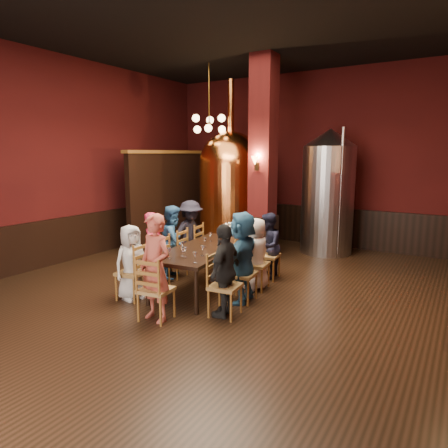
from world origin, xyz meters
The scene contains 39 objects.
room centered at (0.00, 0.00, 2.25)m, with size 10.00×10.02×4.50m.
wainscot_back centered at (0.00, 4.96, 0.50)m, with size 7.90×0.08×1.00m, color black.
wainscot_left centered at (-3.96, 0.00, 0.50)m, with size 0.08×9.90×1.00m, color black.
column centered at (-0.30, 2.80, 2.25)m, with size 0.58×0.58×4.50m, color #420E0E.
partition centered at (-3.20, 3.20, 1.20)m, with size 0.22×3.50×2.40m, color black.
pendant_cluster centered at (-1.80, 2.90, 3.10)m, with size 0.90×0.90×1.70m, color #A57226, non-canonical shape.
sconce_column centered at (-0.30, 2.50, 2.20)m, with size 0.20×0.20×0.36m, color black, non-canonical shape.
dining_table centered at (-0.26, 0.40, 0.69)m, with size 1.28×2.50×0.75m.
chair_0 centered at (-0.98, -0.70, 0.46)m, with size 0.46×0.46×0.92m, color #9C6927, non-canonical shape.
person_0 centered at (-0.98, -0.70, 0.63)m, with size 0.61×0.40×1.26m, color silver.
chair_1 centered at (-1.06, -0.03, 0.46)m, with size 0.46×0.46×0.92m, color #9C6927, non-canonical shape.
person_1 centered at (-1.06, -0.03, 0.69)m, with size 0.50×0.33×1.37m, color #B21E3E.
chair_2 centered at (-1.14, 0.62, 0.46)m, with size 0.46×0.46×0.92m, color #9C6927, non-canonical shape.
person_2 centered at (-1.14, 0.62, 0.71)m, with size 0.69×0.34×1.42m, color #29588B.
chair_3 centered at (-1.22, 1.29, 0.46)m, with size 0.46×0.46×0.92m, color #9C6927, non-canonical shape.
person_3 centered at (-1.22, 1.29, 0.72)m, with size 0.93×0.54×1.44m, color black.
chair_4 centered at (0.71, -0.49, 0.46)m, with size 0.46×0.46×0.92m, color #9C6927, non-canonical shape.
person_4 centered at (0.71, -0.49, 0.70)m, with size 0.82×0.34×1.40m, color black.
chair_5 centered at (0.63, 0.18, 0.46)m, with size 0.46×0.46×0.92m, color #9C6927, non-canonical shape.
person_5 centered at (0.63, 0.18, 0.75)m, with size 1.38×0.44×1.49m, color #2C5D84.
chair_6 centered at (0.55, 0.83, 0.46)m, with size 0.46×0.46×0.92m, color #9C6927, non-canonical shape.
person_6 centered at (0.55, 0.83, 0.64)m, with size 0.63×0.41×1.29m, color silver.
chair_7 centered at (0.47, 1.50, 0.46)m, with size 0.46×0.46×0.92m, color #9C6927, non-canonical shape.
person_7 centered at (0.47, 1.50, 0.64)m, with size 0.63×0.31×1.29m, color #181A31.
chair_8 centered at (-0.07, -1.14, 0.46)m, with size 0.46×0.46×0.92m, color #9C6927, non-canonical shape.
person_8 centered at (-0.07, -1.14, 0.78)m, with size 0.57×0.37×1.56m, color #AF493A.
copper_kettle centered at (-1.45, 3.35, 1.52)m, with size 1.86×1.86×4.17m.
steel_vessel centered at (0.79, 4.13, 1.49)m, with size 1.48×1.48×2.98m.
rose_vase centered at (-0.32, 1.35, 0.95)m, with size 0.18×0.18×0.31m.
wine_glass_0 centered at (-0.43, 0.86, 0.83)m, with size 0.07×0.07×0.17m, color white, non-canonical shape.
wine_glass_1 centered at (-0.19, 1.00, 0.83)m, with size 0.07×0.07×0.17m, color white, non-canonical shape.
wine_glass_2 centered at (-0.20, -0.33, 0.83)m, with size 0.07×0.07×0.17m, color white, non-canonical shape.
wine_glass_3 centered at (-0.40, -0.06, 0.83)m, with size 0.07×0.07×0.17m, color white, non-canonical shape.
wine_glass_4 centered at (-0.30, -0.53, 0.83)m, with size 0.07×0.07×0.17m, color white, non-canonical shape.
wine_glass_5 centered at (0.05, -0.12, 0.83)m, with size 0.07×0.07×0.17m, color white, non-canonical shape.
wine_glass_6 centered at (0.20, -0.53, 0.83)m, with size 0.07×0.07×0.17m, color white, non-canonical shape.
wine_glass_7 centered at (-0.05, 0.62, 0.83)m, with size 0.07×0.07×0.17m, color white, non-canonical shape.
wine_glass_8 centered at (-0.25, 0.41, 0.83)m, with size 0.07×0.07×0.17m, color white, non-canonical shape.
wine_glass_9 centered at (-0.13, -0.35, 0.83)m, with size 0.07×0.07×0.17m, color white, non-canonical shape.
Camera 1 is at (3.65, -5.33, 2.39)m, focal length 32.00 mm.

